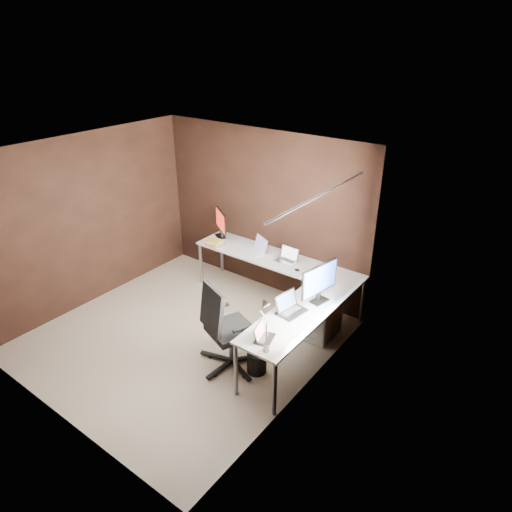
# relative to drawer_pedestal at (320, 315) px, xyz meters

# --- Properties ---
(room) EXTENTS (3.60, 3.60, 2.50)m
(room) POSITION_rel_drawer_pedestal_xyz_m (-1.09, -1.08, 0.98)
(room) COLOR #9C9479
(room) RESTS_ON ground
(desk) EXTENTS (2.65, 2.25, 0.73)m
(desk) POSITION_rel_drawer_pedestal_xyz_m (-0.59, -0.11, 0.38)
(desk) COLOR silver
(desk) RESTS_ON ground
(drawer_pedestal) EXTENTS (0.42, 0.50, 0.60)m
(drawer_pedestal) POSITION_rel_drawer_pedestal_xyz_m (0.00, 0.00, 0.00)
(drawer_pedestal) COLOR silver
(drawer_pedestal) RESTS_ON ground
(monitor_left) EXTENTS (0.43, 0.31, 0.44)m
(monitor_left) POSITION_rel_drawer_pedestal_xyz_m (-2.11, 0.47, 0.68)
(monitor_left) COLOR black
(monitor_left) RESTS_ON desk
(monitor_right) EXTENTS (0.19, 0.60, 0.50)m
(monitor_right) POSITION_rel_drawer_pedestal_xyz_m (0.12, -0.31, 0.71)
(monitor_right) COLOR black
(monitor_right) RESTS_ON desk
(laptop_white) EXTENTS (0.41, 0.36, 0.22)m
(laptop_white) POSITION_rel_drawer_pedestal_xyz_m (-1.30, 0.36, 0.48)
(laptop_white) COLOR silver
(laptop_white) RESTS_ON desk
(laptop_silver) EXTENTS (0.31, 0.23, 0.20)m
(laptop_silver) POSITION_rel_drawer_pedestal_xyz_m (-0.77, 0.37, 0.48)
(laptop_silver) COLOR silver
(laptop_silver) RESTS_ON desk
(laptop_black_big) EXTENTS (0.29, 0.38, 0.23)m
(laptop_black_big) POSITION_rel_drawer_pedestal_xyz_m (-0.04, -0.72, 0.48)
(laptop_black_big) COLOR black
(laptop_black_big) RESTS_ON desk
(laptop_black_small) EXTENTS (0.24, 0.29, 0.17)m
(laptop_black_small) POSITION_rel_drawer_pedestal_xyz_m (0.02, -1.34, 0.47)
(laptop_black_small) COLOR black
(laptop_black_small) RESTS_ON desk
(book_stack) EXTENTS (0.27, 0.23, 0.08)m
(book_stack) POSITION_rel_drawer_pedestal_xyz_m (-1.99, 0.16, 0.47)
(book_stack) COLOR #A7785A
(book_stack) RESTS_ON desk
(mouse_left) EXTENTS (0.09, 0.06, 0.03)m
(mouse_left) POSITION_rel_drawer_pedestal_xyz_m (-1.98, 0.15, 0.45)
(mouse_left) COLOR black
(mouse_left) RESTS_ON desk
(mouse_corner) EXTENTS (0.10, 0.08, 0.03)m
(mouse_corner) POSITION_rel_drawer_pedestal_xyz_m (-0.51, 0.19, 0.45)
(mouse_corner) COLOR black
(mouse_corner) RESTS_ON desk
(desk_lamp) EXTENTS (0.18, 0.21, 0.53)m
(desk_lamp) POSITION_rel_drawer_pedestal_xyz_m (0.10, -1.43, 0.76)
(desk_lamp) COLOR slate
(desk_lamp) RESTS_ON desk
(office_chair) EXTENTS (0.64, 0.68, 1.15)m
(office_chair) POSITION_rel_drawer_pedestal_xyz_m (-0.58, -1.22, 0.04)
(office_chair) COLOR black
(office_chair) RESTS_ON ground
(wastebasket) EXTENTS (0.24, 0.24, 0.27)m
(wastebasket) POSITION_rel_drawer_pedestal_xyz_m (-0.23, -1.12, -0.16)
(wastebasket) COLOR black
(wastebasket) RESTS_ON ground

